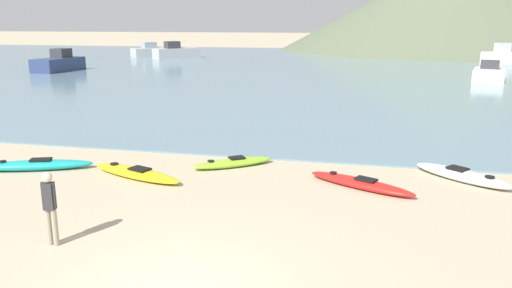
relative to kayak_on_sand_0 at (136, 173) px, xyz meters
name	(u,v)px	position (x,y,z in m)	size (l,w,h in m)	color
bay_water	(340,67)	(3.50, 37.74, -0.10)	(160.00, 70.00, 0.06)	slate
far_hill_left	(428,3)	(15.91, 85.25, 7.51)	(40.83, 40.83, 15.28)	#5B664C
far_hill_midleft	(460,2)	(19.63, 74.19, 7.32)	(56.59, 56.59, 14.91)	#5B664C
kayak_on_sand_0	(136,173)	(0.00, 0.00, 0.00)	(3.39, 1.84, 0.31)	yellow
kayak_on_sand_1	(462,175)	(9.28, 1.84, 0.02)	(2.77, 2.46, 0.35)	white
kayak_on_sand_2	(36,165)	(-3.34, -0.02, 0.02)	(3.42, 1.78, 0.36)	teal
kayak_on_sand_3	(361,183)	(6.46, 0.49, 0.00)	(3.10, 1.96, 0.31)	red
kayak_on_sand_4	(233,163)	(2.48, 1.70, 0.00)	(2.48, 2.04, 0.31)	#8CCC2D
person_near_foreground	(50,204)	(0.43, -4.60, 0.76)	(0.32, 0.21, 1.56)	gray
moored_boat_0	(153,51)	(-21.22, 48.09, 0.56)	(5.35, 5.43, 1.81)	#B2B2B7
moored_boat_1	(176,52)	(-16.93, 45.38, 0.65)	(5.26, 5.51, 2.07)	#B2B2B7
moored_boat_2	(505,57)	(20.31, 45.15, 0.70)	(5.24, 3.15, 2.20)	white
moored_boat_3	(59,63)	(-21.24, 27.73, 0.63)	(2.62, 5.15, 2.01)	navy
moored_boat_4	(489,74)	(15.32, 28.33, 0.46)	(3.03, 4.47, 1.51)	white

